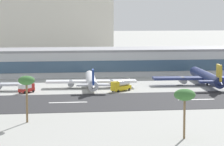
{
  "coord_description": "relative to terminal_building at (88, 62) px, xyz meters",
  "views": [
    {
      "loc": [
        -11.83,
        -169.69,
        27.69
      ],
      "look_at": [
        17.58,
        40.25,
        4.64
      ],
      "focal_mm": 87.89,
      "sensor_mm": 36.0,
      "label": 1
    }
  ],
  "objects": [
    {
      "name": "service_fuel_truck_0",
      "position": [
        6.74,
        -54.53,
        -3.92
      ],
      "size": [
        8.2,
        7.43,
        3.95
      ],
      "rotation": [
        0.0,
        0.0,
        3.83
      ],
      "color": "gold",
      "rests_on": "ground_plane"
    },
    {
      "name": "palm_tree_3",
      "position": [
        8.99,
        -130.68,
        3.72
      ],
      "size": [
        4.77,
        4.77,
        11.17
      ],
      "color": "brown",
      "rests_on": "ground_plane"
    },
    {
      "name": "runway_centreline_dash_5",
      "position": [
        27.7,
        -77.53,
        -5.87
      ],
      "size": [
        12.0,
        1.2,
        0.01
      ],
      "primitive_type": "cube",
      "color": "white",
      "rests_on": "runway_strip"
    },
    {
      "name": "distant_hotel_block",
      "position": [
        -26.43,
        93.58,
        14.34
      ],
      "size": [
        98.23,
        35.43,
        40.59
      ],
      "primitive_type": "cube",
      "color": "beige",
      "rests_on": "ground_plane"
    },
    {
      "name": "ground_plane",
      "position": [
        -11.65,
        -77.1,
        -5.95
      ],
      "size": [
        1400.0,
        1400.0,
        0.0
      ],
      "primitive_type": "plane",
      "color": "#9E9E99"
    },
    {
      "name": "terminal_building",
      "position": [
        0.0,
        0.0,
        0.0
      ],
      "size": [
        194.13,
        25.11,
        11.89
      ],
      "color": "#B7BABC",
      "rests_on": "ground_plane"
    },
    {
      "name": "airliner_navy_tail_gate_1",
      "position": [
        -2.99,
        -45.02,
        -3.24
      ],
      "size": [
        34.07,
        40.83,
        8.52
      ],
      "rotation": [
        0.0,
        0.0,
        1.51
      ],
      "color": "white",
      "rests_on": "ground_plane"
    },
    {
      "name": "palm_tree_1",
      "position": [
        -25.85,
        -107.21,
        4.48
      ],
      "size": [
        4.27,
        4.27,
        11.98
      ],
      "color": "brown",
      "rests_on": "ground_plane"
    },
    {
      "name": "runway_strip",
      "position": [
        -11.65,
        -77.53,
        -5.91
      ],
      "size": [
        800.0,
        35.11,
        0.08
      ],
      "primitive_type": "cube",
      "color": "#262628",
      "rests_on": "ground_plane"
    },
    {
      "name": "runway_centreline_dash_4",
      "position": [
        -13.65,
        -77.53,
        -5.87
      ],
      "size": [
        12.0,
        1.2,
        0.01
      ],
      "primitive_type": "cube",
      "color": "white",
      "rests_on": "runway_strip"
    },
    {
      "name": "service_box_truck_1",
      "position": [
        -26.8,
        -54.26,
        -4.16
      ],
      "size": [
        5.89,
        5.98,
        3.25
      ],
      "rotation": [
        0.0,
        0.0,
        0.8
      ],
      "color": "#B2231E",
      "rests_on": "ground_plane"
    },
    {
      "name": "airliner_gold_tail_gate_2",
      "position": [
        42.23,
        -43.54,
        -2.87
      ],
      "size": [
        42.24,
        46.34,
        9.67
      ],
      "rotation": [
        0.0,
        0.0,
        1.5
      ],
      "color": "navy",
      "rests_on": "ground_plane"
    }
  ]
}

